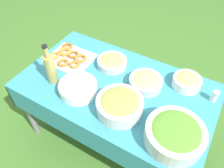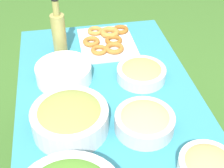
{
  "view_description": "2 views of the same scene",
  "coord_description": "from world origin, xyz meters",
  "px_view_note": "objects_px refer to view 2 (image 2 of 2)",
  "views": [
    {
      "loc": [
        0.55,
        -0.99,
        1.91
      ],
      "look_at": [
        -0.01,
        -0.04,
        0.75
      ],
      "focal_mm": 35.0,
      "sensor_mm": 36.0,
      "label": 1
    },
    {
      "loc": [
        1.05,
        -0.19,
        1.67
      ],
      "look_at": [
        -0.03,
        0.01,
        0.77
      ],
      "focal_mm": 50.0,
      "sensor_mm": 36.0,
      "label": 2
    }
  ],
  "objects_px": {
    "olive_oil_bottle": "(59,33)",
    "olive_bowl": "(70,117)",
    "pasta_bowl": "(145,121)",
    "fruit_bowl": "(141,72)",
    "plate_stack": "(64,73)",
    "donut_platter": "(107,41)",
    "bread_bowl": "(208,167)"
  },
  "relations": [
    {
      "from": "plate_stack",
      "to": "olive_oil_bottle",
      "type": "bearing_deg",
      "value": -179.41
    },
    {
      "from": "plate_stack",
      "to": "bread_bowl",
      "type": "height_order",
      "value": "bread_bowl"
    },
    {
      "from": "donut_platter",
      "to": "olive_oil_bottle",
      "type": "distance_m",
      "value": 0.3
    },
    {
      "from": "donut_platter",
      "to": "plate_stack",
      "type": "height_order",
      "value": "plate_stack"
    },
    {
      "from": "donut_platter",
      "to": "olive_bowl",
      "type": "xyz_separation_m",
      "value": [
        0.64,
        -0.26,
        0.05
      ]
    },
    {
      "from": "pasta_bowl",
      "to": "donut_platter",
      "type": "xyz_separation_m",
      "value": [
        -0.7,
        -0.04,
        -0.03
      ]
    },
    {
      "from": "bread_bowl",
      "to": "olive_bowl",
      "type": "bearing_deg",
      "value": -124.74
    },
    {
      "from": "pasta_bowl",
      "to": "olive_bowl",
      "type": "height_order",
      "value": "olive_bowl"
    },
    {
      "from": "olive_oil_bottle",
      "to": "olive_bowl",
      "type": "distance_m",
      "value": 0.58
    },
    {
      "from": "donut_platter",
      "to": "olive_bowl",
      "type": "height_order",
      "value": "olive_bowl"
    },
    {
      "from": "donut_platter",
      "to": "bread_bowl",
      "type": "xyz_separation_m",
      "value": [
        0.96,
        0.2,
        0.03
      ]
    },
    {
      "from": "olive_oil_bottle",
      "to": "olive_bowl",
      "type": "xyz_separation_m",
      "value": [
        0.58,
        0.01,
        -0.07
      ]
    },
    {
      "from": "plate_stack",
      "to": "olive_oil_bottle",
      "type": "xyz_separation_m",
      "value": [
        -0.24,
        -0.0,
        0.09
      ]
    },
    {
      "from": "donut_platter",
      "to": "plate_stack",
      "type": "distance_m",
      "value": 0.4
    },
    {
      "from": "olive_oil_bottle",
      "to": "fruit_bowl",
      "type": "bearing_deg",
      "value": 51.8
    },
    {
      "from": "olive_oil_bottle",
      "to": "pasta_bowl",
      "type": "bearing_deg",
      "value": 25.88
    },
    {
      "from": "pasta_bowl",
      "to": "olive_bowl",
      "type": "xyz_separation_m",
      "value": [
        -0.06,
        -0.3,
        0.02
      ]
    },
    {
      "from": "pasta_bowl",
      "to": "plate_stack",
      "type": "xyz_separation_m",
      "value": [
        -0.4,
        -0.31,
        -0.0
      ]
    },
    {
      "from": "bread_bowl",
      "to": "fruit_bowl",
      "type": "bearing_deg",
      "value": -171.91
    },
    {
      "from": "pasta_bowl",
      "to": "olive_bowl",
      "type": "distance_m",
      "value": 0.31
    },
    {
      "from": "fruit_bowl",
      "to": "olive_bowl",
      "type": "height_order",
      "value": "olive_bowl"
    },
    {
      "from": "donut_platter",
      "to": "bread_bowl",
      "type": "bearing_deg",
      "value": 11.6
    },
    {
      "from": "bread_bowl",
      "to": "plate_stack",
      "type": "bearing_deg",
      "value": -144.84
    },
    {
      "from": "bread_bowl",
      "to": "donut_platter",
      "type": "bearing_deg",
      "value": -168.4
    },
    {
      "from": "donut_platter",
      "to": "bread_bowl",
      "type": "height_order",
      "value": "bread_bowl"
    },
    {
      "from": "olive_oil_bottle",
      "to": "fruit_bowl",
      "type": "xyz_separation_m",
      "value": [
        0.3,
        0.38,
        -0.09
      ]
    },
    {
      "from": "plate_stack",
      "to": "olive_bowl",
      "type": "bearing_deg",
      "value": 0.85
    },
    {
      "from": "donut_platter",
      "to": "olive_oil_bottle",
      "type": "bearing_deg",
      "value": -77.78
    },
    {
      "from": "bread_bowl",
      "to": "fruit_bowl",
      "type": "xyz_separation_m",
      "value": [
        -0.6,
        -0.09,
        -0.01
      ]
    },
    {
      "from": "plate_stack",
      "to": "olive_bowl",
      "type": "xyz_separation_m",
      "value": [
        0.34,
        0.01,
        0.02
      ]
    },
    {
      "from": "pasta_bowl",
      "to": "plate_stack",
      "type": "distance_m",
      "value": 0.5
    },
    {
      "from": "bread_bowl",
      "to": "olive_bowl",
      "type": "relative_size",
      "value": 0.66
    }
  ]
}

